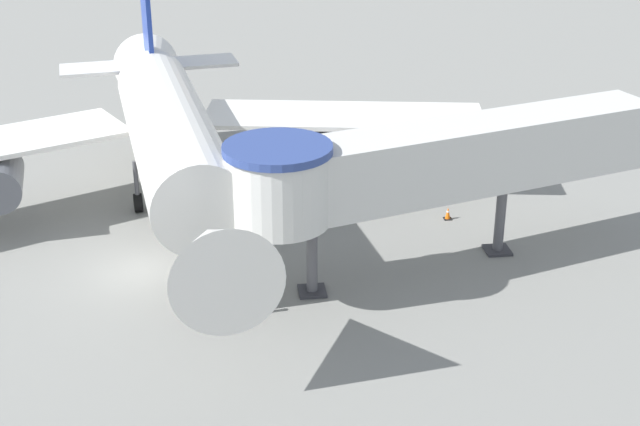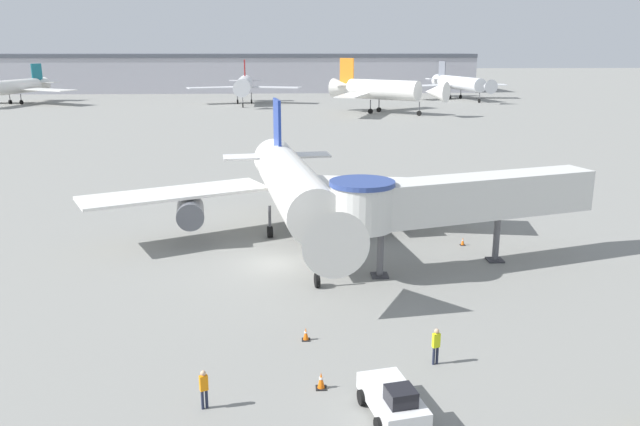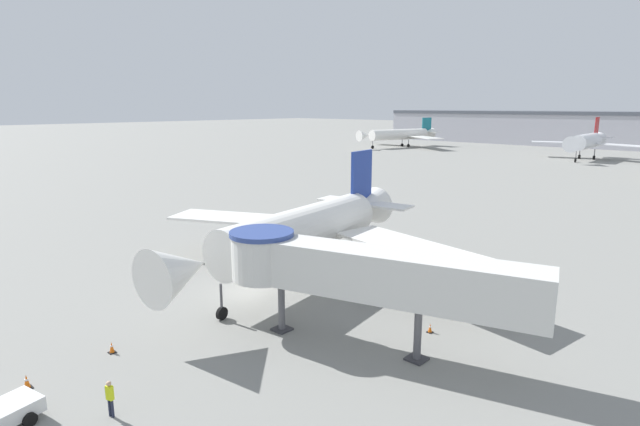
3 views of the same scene
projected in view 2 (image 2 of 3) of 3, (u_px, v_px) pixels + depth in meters
ground_plane at (276, 264)px, 43.02m from camera, size 800.00×800.00×0.00m
main_airplane at (293, 188)px, 46.72m from camera, size 31.82×27.18×10.11m
jet_bridge at (448, 199)px, 41.01m from camera, size 18.75×8.36×6.47m
pushback_tug_white at (393, 400)px, 25.08m from camera, size 2.65×4.07×1.67m
traffic_cone_apron_front at (321, 381)px, 27.22m from camera, size 0.47×0.47×0.77m
traffic_cone_starboard_wing at (463, 242)px, 46.95m from camera, size 0.36×0.36×0.61m
traffic_cone_near_nose at (306, 334)px, 31.74m from camera, size 0.41×0.41×0.68m
ground_crew_marshaller at (436, 344)px, 29.14m from camera, size 0.39×0.30×1.81m
ground_crew_wing_walker at (204, 387)px, 25.55m from camera, size 0.38×0.32×1.74m
background_jet_teal_tail at (8, 87)px, 159.14m from camera, size 34.94×33.52×10.09m
background_jet_gray_tail at (460, 83)px, 176.19m from camera, size 30.12×32.26×10.31m
background_jet_red_tail at (244, 85)px, 160.96m from camera, size 30.09×26.81×11.15m
background_jet_orange_tail at (382, 90)px, 138.76m from camera, size 25.30×27.50×12.00m
terminal_building at (229, 72)px, 209.38m from camera, size 161.52×25.77×12.30m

